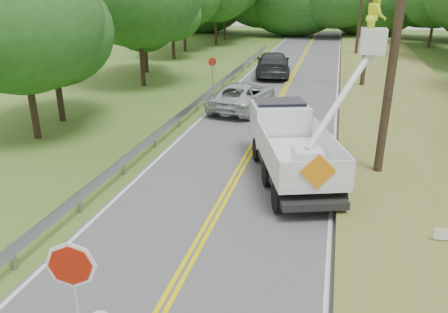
# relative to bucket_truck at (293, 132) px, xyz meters

# --- Properties ---
(road) EXTENTS (7.20, 96.00, 0.03)m
(road) POSITION_rel_bucket_truck_xyz_m (-1.88, 4.97, -1.48)
(road) COLOR #4D4C4F
(road) RESTS_ON ground
(guardrail) EXTENTS (0.18, 48.00, 0.77)m
(guardrail) POSITION_rel_bucket_truck_xyz_m (-5.90, 5.88, -0.93)
(guardrail) COLOR gray
(guardrail) RESTS_ON ground
(utility_poles) EXTENTS (1.60, 43.30, 10.00)m
(utility_poles) POSITION_rel_bucket_truck_xyz_m (3.12, 7.99, 3.78)
(utility_poles) COLOR black
(utility_poles) RESTS_ON ground
(tall_grass_verge) EXTENTS (7.00, 96.00, 0.30)m
(tall_grass_verge) POSITION_rel_bucket_truck_xyz_m (5.22, 4.97, -1.34)
(tall_grass_verge) COLOR olive
(tall_grass_verge) RESTS_ON ground
(bucket_truck) EXTENTS (4.81, 6.85, 6.44)m
(bucket_truck) POSITION_rel_bucket_truck_xyz_m (0.00, 0.00, 0.00)
(bucket_truck) COLOR black
(bucket_truck) RESTS_ON road
(suv_silver) EXTENTS (3.34, 5.83, 1.53)m
(suv_silver) POSITION_rel_bucket_truck_xyz_m (-3.59, 7.98, -0.70)
(suv_silver) COLOR silver
(suv_silver) RESTS_ON road
(suv_darkgrey) EXTENTS (3.35, 6.47, 1.79)m
(suv_darkgrey) POSITION_rel_bucket_truck_xyz_m (-3.39, 18.15, -0.57)
(suv_darkgrey) COLOR #323538
(suv_darkgrey) RESTS_ON road
(stop_sign_permanent) EXTENTS (0.45, 0.32, 2.48)m
(stop_sign_permanent) POSITION_rel_bucket_truck_xyz_m (-5.99, 10.24, 0.15)
(stop_sign_permanent) COLOR gray
(stop_sign_permanent) RESTS_ON ground
(yard_sign) EXTENTS (0.47, 0.07, 0.67)m
(yard_sign) POSITION_rel_bucket_truck_xyz_m (4.43, -4.55, -1.01)
(yard_sign) COLOR white
(yard_sign) RESTS_ON ground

